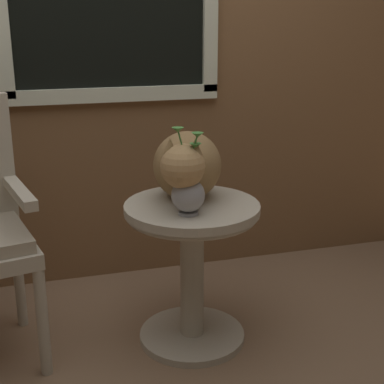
% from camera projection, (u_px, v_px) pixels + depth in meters
% --- Properties ---
extents(ground_plane, '(6.00, 6.00, 0.00)m').
position_uv_depth(ground_plane, '(141.00, 356.00, 2.29)').
color(ground_plane, '#7F6047').
extents(back_wall, '(4.00, 0.07, 2.60)m').
position_uv_depth(back_wall, '(101.00, 21.00, 2.65)').
color(back_wall, brown).
rests_on(back_wall, ground_plane).
extents(wicker_side_table, '(0.54, 0.54, 0.61)m').
position_uv_depth(wicker_side_table, '(192.00, 250.00, 2.29)').
color(wicker_side_table, '#B2A893').
rests_on(wicker_side_table, ground_plane).
extents(cat, '(0.36, 0.60, 0.29)m').
position_uv_depth(cat, '(187.00, 166.00, 2.24)').
color(cat, olive).
rests_on(cat, wicker_side_table).
extents(pewter_vase_with_ivy, '(0.13, 0.13, 0.33)m').
position_uv_depth(pewter_vase_with_ivy, '(188.00, 190.00, 2.09)').
color(pewter_vase_with_ivy, '#99999E').
rests_on(pewter_vase_with_ivy, wicker_side_table).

